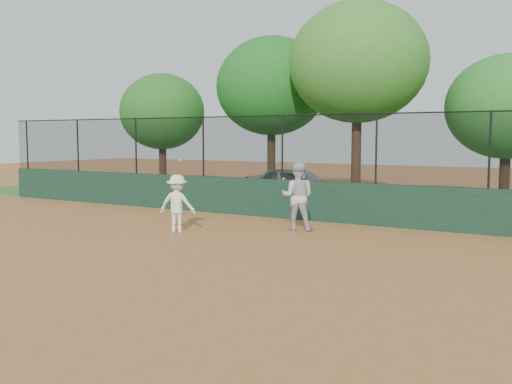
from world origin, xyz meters
The scene contains 11 objects.
ground centered at (0.00, 0.00, 0.00)m, with size 80.00×80.00×0.00m, color #A76935.
back_wall centered at (0.00, 6.00, 0.60)m, with size 26.00×0.20×1.20m, color #1C3D29.
grass_strip centered at (0.00, 12.00, 0.00)m, with size 36.00×12.00×0.01m, color #305A1C.
parked_car centered at (-1.76, 9.49, 0.71)m, with size 1.67×4.14×1.41m, color #A2A7AB.
player_second centered at (0.94, 4.19, 0.92)m, with size 0.90×0.70×1.84m, color silver.
player_main centered at (-1.64, 2.24, 0.77)m, with size 1.11×0.81×1.98m.
fence_assembly centered at (-0.03, 6.00, 2.24)m, with size 26.00×0.06×2.00m.
tree_0 centered at (-9.88, 11.53, 3.69)m, with size 4.14×3.76×5.49m.
tree_1 centered at (-4.11, 11.81, 4.65)m, with size 4.83×4.39×6.75m.
tree_2 centered at (0.19, 10.55, 5.23)m, with size 5.14×4.68×7.47m.
tree_3 centered at (5.18, 11.73, 3.55)m, with size 4.16×3.78×5.35m.
Camera 1 is at (7.77, -9.60, 2.54)m, focal length 40.00 mm.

